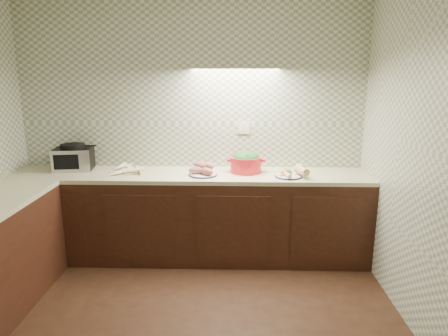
{
  "coord_description": "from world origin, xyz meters",
  "views": [
    {
      "loc": [
        0.47,
        -2.38,
        1.91
      ],
      "look_at": [
        0.36,
        1.25,
        1.02
      ],
      "focal_mm": 32.0,
      "sensor_mm": 36.0,
      "label": 1
    }
  ],
  "objects_px": {
    "onion_bowl": "(203,167)",
    "veg_plate": "(294,172)",
    "dutch_oven": "(246,162)",
    "sweet_potato_plate": "(203,170)",
    "toaster_oven": "(73,158)",
    "parsnip_pile": "(136,170)"
  },
  "relations": [
    {
      "from": "dutch_oven",
      "to": "veg_plate",
      "type": "xyz_separation_m",
      "value": [
        0.47,
        -0.16,
        -0.06
      ]
    },
    {
      "from": "toaster_oven",
      "to": "parsnip_pile",
      "type": "bearing_deg",
      "value": -17.84
    },
    {
      "from": "toaster_oven",
      "to": "onion_bowl",
      "type": "distance_m",
      "value": 1.35
    },
    {
      "from": "sweet_potato_plate",
      "to": "onion_bowl",
      "type": "relative_size",
      "value": 2.0
    },
    {
      "from": "parsnip_pile",
      "to": "veg_plate",
      "type": "relative_size",
      "value": 1.41
    },
    {
      "from": "veg_plate",
      "to": "toaster_oven",
      "type": "bearing_deg",
      "value": 174.66
    },
    {
      "from": "toaster_oven",
      "to": "parsnip_pile",
      "type": "relative_size",
      "value": 0.9
    },
    {
      "from": "sweet_potato_plate",
      "to": "veg_plate",
      "type": "xyz_separation_m",
      "value": [
        0.89,
        -0.02,
        -0.01
      ]
    },
    {
      "from": "onion_bowl",
      "to": "dutch_oven",
      "type": "height_order",
      "value": "dutch_oven"
    },
    {
      "from": "onion_bowl",
      "to": "dutch_oven",
      "type": "distance_m",
      "value": 0.45
    },
    {
      "from": "dutch_oven",
      "to": "onion_bowl",
      "type": "bearing_deg",
      "value": 175.12
    },
    {
      "from": "parsnip_pile",
      "to": "veg_plate",
      "type": "bearing_deg",
      "value": -3.57
    },
    {
      "from": "onion_bowl",
      "to": "dutch_oven",
      "type": "relative_size",
      "value": 0.38
    },
    {
      "from": "onion_bowl",
      "to": "veg_plate",
      "type": "distance_m",
      "value": 0.93
    },
    {
      "from": "toaster_oven",
      "to": "sweet_potato_plate",
      "type": "xyz_separation_m",
      "value": [
        1.37,
        -0.19,
        -0.08
      ]
    },
    {
      "from": "parsnip_pile",
      "to": "sweet_potato_plate",
      "type": "xyz_separation_m",
      "value": [
        0.69,
        -0.08,
        0.02
      ]
    },
    {
      "from": "parsnip_pile",
      "to": "onion_bowl",
      "type": "relative_size",
      "value": 3.15
    },
    {
      "from": "parsnip_pile",
      "to": "dutch_oven",
      "type": "height_order",
      "value": "dutch_oven"
    },
    {
      "from": "sweet_potato_plate",
      "to": "toaster_oven",
      "type": "bearing_deg",
      "value": 172.16
    },
    {
      "from": "onion_bowl",
      "to": "veg_plate",
      "type": "height_order",
      "value": "veg_plate"
    },
    {
      "from": "toaster_oven",
      "to": "sweet_potato_plate",
      "type": "relative_size",
      "value": 1.43
    },
    {
      "from": "sweet_potato_plate",
      "to": "veg_plate",
      "type": "distance_m",
      "value": 0.89
    }
  ]
}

